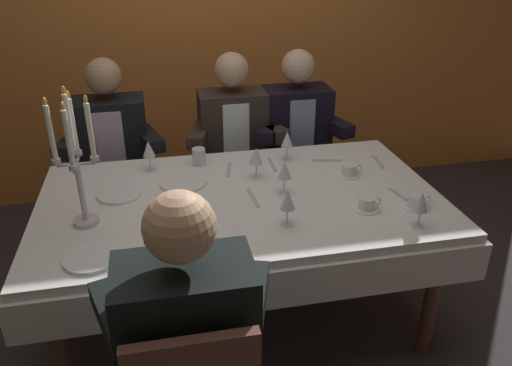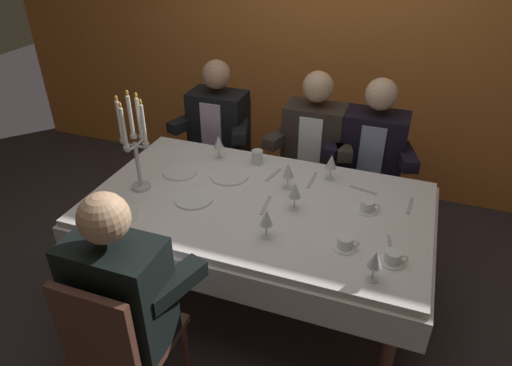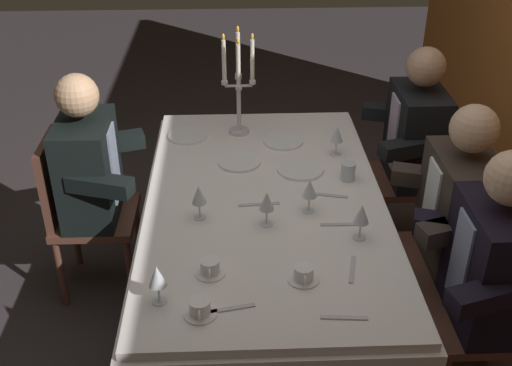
# 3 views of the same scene
# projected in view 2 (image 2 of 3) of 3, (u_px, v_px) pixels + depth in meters

# --- Properties ---
(ground_plane) EXTENTS (12.00, 12.00, 0.00)m
(ground_plane) POSITION_uv_depth(u_px,v_px,m) (258.00, 295.00, 2.99)
(ground_plane) COLOR #383134
(back_wall) EXTENTS (6.00, 0.12, 2.70)m
(back_wall) POSITION_uv_depth(u_px,v_px,m) (330.00, 27.00, 3.61)
(back_wall) COLOR orange
(back_wall) RESTS_ON ground_plane
(dining_table) EXTENTS (1.94, 1.14, 0.74)m
(dining_table) POSITION_uv_depth(u_px,v_px,m) (258.00, 218.00, 2.66)
(dining_table) COLOR white
(dining_table) RESTS_ON ground_plane
(candelabra) EXTENTS (0.19, 0.19, 0.61)m
(candelabra) POSITION_uv_depth(u_px,v_px,m) (135.00, 144.00, 2.57)
(candelabra) COLOR silver
(candelabra) RESTS_ON dining_table
(dinner_plate_0) EXTENTS (0.21, 0.21, 0.01)m
(dinner_plate_0) POSITION_uv_depth(u_px,v_px,m) (120.00, 215.00, 2.47)
(dinner_plate_0) COLOR white
(dinner_plate_0) RESTS_ON dining_table
(dinner_plate_1) EXTENTS (0.24, 0.24, 0.01)m
(dinner_plate_1) POSITION_uv_depth(u_px,v_px,m) (229.00, 176.00, 2.83)
(dinner_plate_1) COLOR white
(dinner_plate_1) RESTS_ON dining_table
(dinner_plate_2) EXTENTS (0.22, 0.22, 0.01)m
(dinner_plate_2) POSITION_uv_depth(u_px,v_px,m) (194.00, 199.00, 2.61)
(dinner_plate_2) COLOR white
(dinner_plate_2) RESTS_ON dining_table
(dinner_plate_3) EXTENTS (0.21, 0.21, 0.01)m
(dinner_plate_3) POSITION_uv_depth(u_px,v_px,m) (180.00, 172.00, 2.87)
(dinner_plate_3) COLOR white
(dinner_plate_3) RESTS_ON dining_table
(wine_glass_0) EXTENTS (0.07, 0.07, 0.16)m
(wine_glass_0) POSITION_uv_depth(u_px,v_px,m) (295.00, 191.00, 2.47)
(wine_glass_0) COLOR silver
(wine_glass_0) RESTS_ON dining_table
(wine_glass_1) EXTENTS (0.07, 0.07, 0.16)m
(wine_glass_1) POSITION_uv_depth(u_px,v_px,m) (331.00, 162.00, 2.75)
(wine_glass_1) COLOR silver
(wine_glass_1) RESTS_ON dining_table
(wine_glass_2) EXTENTS (0.07, 0.07, 0.16)m
(wine_glass_2) POSITION_uv_depth(u_px,v_px,m) (219.00, 143.00, 2.98)
(wine_glass_2) COLOR silver
(wine_glass_2) RESTS_ON dining_table
(wine_glass_3) EXTENTS (0.07, 0.07, 0.16)m
(wine_glass_3) POSITION_uv_depth(u_px,v_px,m) (375.00, 260.00, 1.99)
(wine_glass_3) COLOR silver
(wine_glass_3) RESTS_ON dining_table
(wine_glass_4) EXTENTS (0.07, 0.07, 0.16)m
(wine_glass_4) POSITION_uv_depth(u_px,v_px,m) (288.00, 171.00, 2.66)
(wine_glass_4) COLOR silver
(wine_glass_4) RESTS_ON dining_table
(wine_glass_5) EXTENTS (0.07, 0.07, 0.16)m
(wine_glass_5) POSITION_uv_depth(u_px,v_px,m) (266.00, 219.00, 2.26)
(wine_glass_5) COLOR silver
(wine_glass_5) RESTS_ON dining_table
(water_tumbler_0) EXTENTS (0.07, 0.07, 0.09)m
(water_tumbler_0) POSITION_uv_depth(u_px,v_px,m) (257.00, 157.00, 2.95)
(water_tumbler_0) COLOR silver
(water_tumbler_0) RESTS_ON dining_table
(coffee_cup_0) EXTENTS (0.13, 0.12, 0.06)m
(coffee_cup_0) POSITION_uv_depth(u_px,v_px,m) (345.00, 243.00, 2.23)
(coffee_cup_0) COLOR white
(coffee_cup_0) RESTS_ON dining_table
(coffee_cup_1) EXTENTS (0.13, 0.12, 0.06)m
(coffee_cup_1) POSITION_uv_depth(u_px,v_px,m) (393.00, 258.00, 2.14)
(coffee_cup_1) COLOR white
(coffee_cup_1) RESTS_ON dining_table
(coffee_cup_2) EXTENTS (0.13, 0.12, 0.06)m
(coffee_cup_2) POSITION_uv_depth(u_px,v_px,m) (367.00, 206.00, 2.50)
(coffee_cup_2) COLOR white
(coffee_cup_2) RESTS_ON dining_table
(knife_0) EXTENTS (0.03, 0.19, 0.01)m
(knife_0) POSITION_uv_depth(u_px,v_px,m) (266.00, 205.00, 2.56)
(knife_0) COLOR #B7B7BC
(knife_0) RESTS_ON dining_table
(fork_1) EXTENTS (0.06, 0.17, 0.01)m
(fork_1) POSITION_uv_depth(u_px,v_px,m) (273.00, 175.00, 2.84)
(fork_1) COLOR #B7B7BC
(fork_1) RESTS_ON dining_table
(fork_2) EXTENTS (0.03, 0.17, 0.01)m
(fork_2) POSITION_uv_depth(u_px,v_px,m) (410.00, 206.00, 2.55)
(fork_2) COLOR #B7B7BC
(fork_2) RESTS_ON dining_table
(knife_3) EXTENTS (0.02, 0.19, 0.01)m
(knife_3) POSITION_uv_depth(u_px,v_px,m) (312.00, 180.00, 2.79)
(knife_3) COLOR #B7B7BC
(knife_3) RESTS_ON dining_table
(fork_4) EXTENTS (0.17, 0.06, 0.01)m
(fork_4) POSITION_uv_depth(u_px,v_px,m) (363.00, 190.00, 2.69)
(fork_4) COLOR #B7B7BC
(fork_4) RESTS_ON dining_table
(fork_5) EXTENTS (0.05, 0.17, 0.01)m
(fork_5) POSITION_uv_depth(u_px,v_px,m) (390.00, 246.00, 2.25)
(fork_5) COLOR #B7B7BC
(fork_5) RESTS_ON dining_table
(seated_diner_0) EXTENTS (0.63, 0.48, 1.24)m
(seated_diner_0) POSITION_uv_depth(u_px,v_px,m) (219.00, 125.00, 3.50)
(seated_diner_0) COLOR brown
(seated_diner_0) RESTS_ON ground_plane
(seated_diner_1) EXTENTS (0.63, 0.48, 1.24)m
(seated_diner_1) POSITION_uv_depth(u_px,v_px,m) (119.00, 293.00, 1.99)
(seated_diner_1) COLOR brown
(seated_diner_1) RESTS_ON ground_plane
(seated_diner_2) EXTENTS (0.63, 0.48, 1.24)m
(seated_diner_2) POSITION_uv_depth(u_px,v_px,m) (314.00, 140.00, 3.28)
(seated_diner_2) COLOR brown
(seated_diner_2) RESTS_ON ground_plane
(seated_diner_3) EXTENTS (0.63, 0.48, 1.24)m
(seated_diner_3) POSITION_uv_depth(u_px,v_px,m) (373.00, 149.00, 3.16)
(seated_diner_3) COLOR brown
(seated_diner_3) RESTS_ON ground_plane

